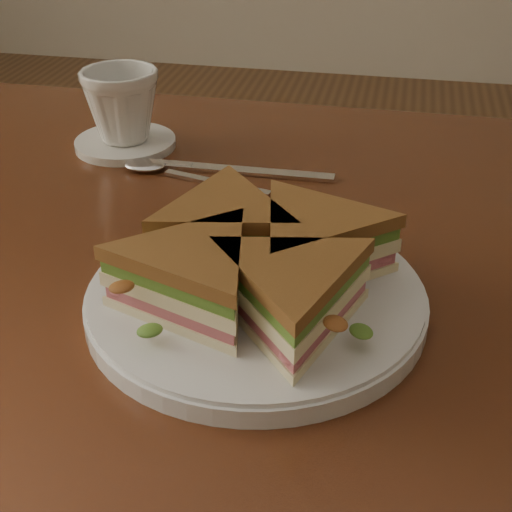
% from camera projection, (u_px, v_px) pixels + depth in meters
% --- Properties ---
extents(table, '(1.20, 0.80, 0.75)m').
position_uv_depth(table, '(261.00, 329.00, 0.73)').
color(table, '#3A1A0D').
rests_on(table, ground).
extents(plate, '(0.28, 0.28, 0.02)m').
position_uv_depth(plate, '(256.00, 300.00, 0.59)').
color(plate, white).
rests_on(plate, table).
extents(sandwich_wedges, '(0.29, 0.29, 0.06)m').
position_uv_depth(sandwich_wedges, '(256.00, 261.00, 0.57)').
color(sandwich_wedges, '#FBEDB9').
rests_on(sandwich_wedges, plate).
extents(crisps_mound, '(0.09, 0.09, 0.05)m').
position_uv_depth(crisps_mound, '(256.00, 266.00, 0.57)').
color(crisps_mound, '#D2601A').
rests_on(crisps_mound, plate).
extents(spoon, '(0.18, 0.06, 0.01)m').
position_uv_depth(spoon, '(161.00, 170.00, 0.81)').
color(spoon, silver).
rests_on(spoon, table).
extents(knife, '(0.22, 0.02, 0.00)m').
position_uv_depth(knife, '(234.00, 171.00, 0.82)').
color(knife, silver).
rests_on(knife, table).
extents(saucer, '(0.12, 0.12, 0.01)m').
position_uv_depth(saucer, '(126.00, 143.00, 0.88)').
color(saucer, white).
rests_on(saucer, table).
extents(coffee_cup, '(0.12, 0.12, 0.09)m').
position_uv_depth(coffee_cup, '(122.00, 105.00, 0.85)').
color(coffee_cup, white).
rests_on(coffee_cup, saucer).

